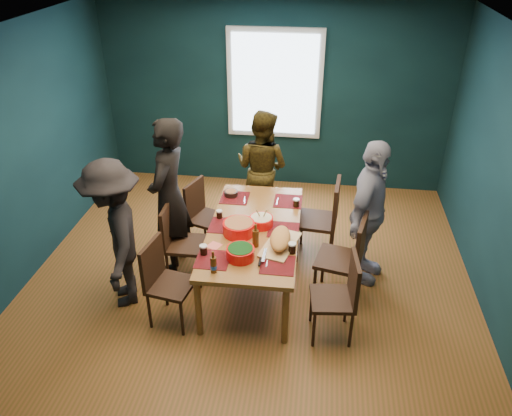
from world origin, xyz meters
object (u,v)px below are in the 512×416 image
Objects in this scene: person_near_left at (115,235)px; person_far_left at (169,197)px; chair_right_mid at (348,254)px; bowl_herbs at (240,253)px; chair_right_far at (325,214)px; chair_left_far at (202,211)px; chair_right_near at (342,292)px; person_back at (262,168)px; person_right at (369,213)px; bowl_dumpling at (261,221)px; cutting_board at (280,240)px; chair_left_mid at (178,237)px; chair_left_near at (163,277)px; bowl_salad at (239,228)px; dining_table at (254,233)px.

person_far_left is at bearing 128.95° from person_near_left.
chair_right_mid is 3.64× the size of bowl_herbs.
chair_right_far is 0.62× the size of person_near_left.
chair_right_mid reaches higher than chair_left_far.
chair_right_near is 0.59× the size of person_back.
person_right is at bearing 33.74° from bowl_herbs.
bowl_dumpling reaches higher than cutting_board.
chair_right_mid is 0.65× the size of person_back.
chair_left_mid is 1.02× the size of chair_right_near.
person_back reaches higher than bowl_dumpling.
bowl_herbs is at bearing -101.48° from bowl_dumpling.
chair_right_far reaches higher than chair_right_near.
chair_left_near is 2.27m from person_right.
bowl_salad is (0.71, -0.12, 0.26)m from chair_left_mid.
chair_left_mid is 0.91× the size of chair_right_far.
person_near_left is at bearing -159.99° from chair_right_mid.
person_far_left is 7.14× the size of bowl_dumpling.
bowl_dumpling is (1.42, 0.52, -0.03)m from person_near_left.
chair_right_far is 1.04m from cutting_board.
bowl_salad is 1.20× the size of bowl_herbs.
dining_table is 2.12× the size of chair_right_near.
chair_right_near is (1.66, -1.31, 0.01)m from chair_left_far.
bowl_dumpling is (0.79, -0.56, 0.26)m from chair_left_far.
person_near_left is 2.28× the size of cutting_board.
bowl_salad is at bearing 50.92° from chair_left_near.
chair_left_mid reaches higher than chair_left_near.
chair_right_mid is at bearing -12.12° from bowl_dumpling.
person_near_left is at bearing 79.39° from person_back.
person_far_left is at bearing 119.50° from chair_left_mid.
chair_right_mid is 1.40× the size of cutting_board.
bowl_salad is at bearing 101.57° from bowl_herbs.
chair_right_near is 1.25m from bowl_salad.
chair_left_mid is at bearing -171.83° from chair_right_mid.
person_near_left is 6.36× the size of bowl_dumpling.
chair_left_near is at bearing -134.96° from chair_right_far.
chair_right_near reaches higher than chair_left_far.
person_back is 1.52m from bowl_salad.
chair_left_near reaches higher than bowl_herbs.
person_near_left is at bearing -24.68° from person_far_left.
chair_right_mid is 0.98m from bowl_dumpling.
person_right is 5.02× the size of bowl_salad.
bowl_dumpling is at bearing 86.57° from person_far_left.
chair_right_near is 1.27× the size of cutting_board.
chair_right_far is at bearing 74.35° from person_right.
chair_right_mid reaches higher than chair_right_near.
dining_table is 2.11× the size of chair_left_near.
person_back is (-0.85, 0.77, 0.18)m from chair_right_far.
chair_left_mid reaches higher than bowl_salad.
bowl_dumpling is (-0.94, 0.20, 0.20)m from chair_right_mid.
bowl_dumpling is (0.92, 0.07, 0.24)m from chair_left_mid.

